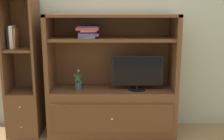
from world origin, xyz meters
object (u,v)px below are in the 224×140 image
tv_monitor (137,72)px  upright_book_row (13,38)px  potted_plant (78,85)px  magazine_stack (89,31)px  bookshelf_tall (25,89)px  media_console (112,97)px

tv_monitor → upright_book_row: upright_book_row is taller
potted_plant → magazine_stack: 0.67m
tv_monitor → bookshelf_tall: 1.43m
magazine_stack → tv_monitor: bearing=-5.9°
media_console → tv_monitor: bearing=-11.6°
tv_monitor → magazine_stack: magazine_stack is taller
tv_monitor → upright_book_row: 1.56m
bookshelf_tall → upright_book_row: (-0.09, -0.01, 0.65)m
magazine_stack → upright_book_row: bearing=-179.7°
magazine_stack → upright_book_row: (-0.92, -0.00, -0.07)m
upright_book_row → bookshelf_tall: bearing=6.4°
media_console → potted_plant: 0.45m
media_console → tv_monitor: media_console is taller
potted_plant → upright_book_row: (-0.78, 0.03, 0.59)m
potted_plant → magazine_stack: size_ratio=0.83×
media_console → potted_plant: media_console is taller
potted_plant → bookshelf_tall: size_ratio=0.17×
upright_book_row → tv_monitor: bearing=-2.1°
media_console → tv_monitor: size_ratio=2.52×
potted_plant → magazine_stack: bearing=14.3°
potted_plant → media_console: bearing=5.0°
media_console → magazine_stack: (-0.28, -0.00, 0.83)m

